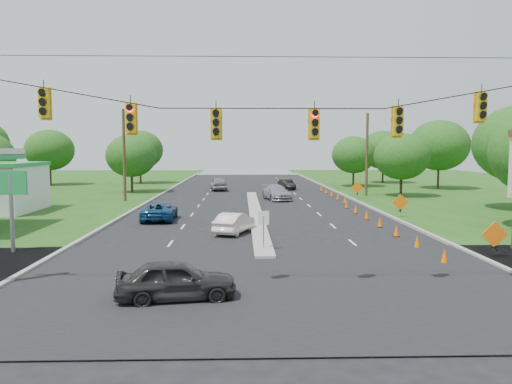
{
  "coord_description": "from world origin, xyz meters",
  "views": [
    {
      "loc": [
        -1.1,
        -18.83,
        5.18
      ],
      "look_at": [
        -0.31,
        8.4,
        2.8
      ],
      "focal_mm": 35.0,
      "sensor_mm": 36.0,
      "label": 1
    }
  ],
  "objects": [
    {
      "name": "cone_10",
      "position": [
        8.62,
        38.0,
        0.35
      ],
      "size": [
        0.32,
        0.32,
        0.7
      ],
      "primitive_type": "cone",
      "color": "#FF6100",
      "rests_on": "ground"
    },
    {
      "name": "tree_12",
      "position": [
        14.0,
        48.0,
        4.34
      ],
      "size": [
        5.88,
        5.88,
        6.86
      ],
      "color": "black",
      "rests_on": "ground"
    },
    {
      "name": "cone_2",
      "position": [
        8.02,
        10.0,
        0.35
      ],
      "size": [
        0.32,
        0.32,
        0.7
      ],
      "primitive_type": "cone",
      "color": "#FF6100",
      "rests_on": "ground"
    },
    {
      "name": "cone_1",
      "position": [
        8.02,
        6.5,
        0.35
      ],
      "size": [
        0.32,
        0.32,
        0.7
      ],
      "primitive_type": "cone",
      "color": "#FF6100",
      "rests_on": "ground"
    },
    {
      "name": "tree_9",
      "position": [
        16.0,
        34.0,
        4.34
      ],
      "size": [
        5.88,
        5.88,
        6.86
      ],
      "color": "black",
      "rests_on": "ground"
    },
    {
      "name": "work_sign_1",
      "position": [
        10.8,
        18.0,
        1.09
      ],
      "size": [
        1.27,
        0.58,
        1.37
      ],
      "color": "black",
      "rests_on": "ground"
    },
    {
      "name": "curb_left",
      "position": [
        -10.1,
        30.0,
        0.0
      ],
      "size": [
        0.25,
        110.0,
        0.16
      ],
      "primitive_type": "cube",
      "color": "gray",
      "rests_on": "ground"
    },
    {
      "name": "median_sign",
      "position": [
        0.0,
        6.0,
        1.46
      ],
      "size": [
        0.55,
        0.06,
        2.05
      ],
      "color": "gray",
      "rests_on": "ground"
    },
    {
      "name": "cone_11",
      "position": [
        8.62,
        41.5,
        0.35
      ],
      "size": [
        0.32,
        0.32,
        0.7
      ],
      "primitive_type": "cone",
      "color": "#FF6100",
      "rests_on": "ground"
    },
    {
      "name": "utility_pole_far_left",
      "position": [
        -12.5,
        30.0,
        4.5
      ],
      "size": [
        0.28,
        0.28,
        9.0
      ],
      "primitive_type": "cylinder",
      "color": "#422D1C",
      "rests_on": "ground"
    },
    {
      "name": "signal_span",
      "position": [
        -0.05,
        -1.0,
        4.97
      ],
      "size": [
        25.6,
        0.32,
        9.0
      ],
      "color": "#422D1C",
      "rests_on": "ground"
    },
    {
      "name": "black_sedan",
      "position": [
        -3.35,
        -2.04,
        0.7
      ],
      "size": [
        4.29,
        2.25,
        1.39
      ],
      "primitive_type": "imported",
      "rotation": [
        0.0,
        0.0,
        1.72
      ],
      "color": "black",
      "rests_on": "ground"
    },
    {
      "name": "blue_pickup",
      "position": [
        -7.04,
        17.13,
        0.67
      ],
      "size": [
        2.32,
        4.87,
        1.34
      ],
      "primitive_type": "imported",
      "rotation": [
        0.0,
        0.0,
        3.16
      ],
      "color": "navy",
      "rests_on": "ground"
    },
    {
      "name": "cone_7",
      "position": [
        8.62,
        27.5,
        0.35
      ],
      "size": [
        0.32,
        0.32,
        0.7
      ],
      "primitive_type": "cone",
      "color": "#FF6100",
      "rests_on": "ground"
    },
    {
      "name": "cone_9",
      "position": [
        8.62,
        34.5,
        0.35
      ],
      "size": [
        0.32,
        0.32,
        0.7
      ],
      "primitive_type": "cone",
      "color": "#FF6100",
      "rests_on": "ground"
    },
    {
      "name": "silver_car_oncoming",
      "position": [
        -3.96,
        42.93,
        0.81
      ],
      "size": [
        2.5,
        4.97,
        1.63
      ],
      "primitive_type": "imported",
      "rotation": [
        0.0,
        0.0,
        3.27
      ],
      "color": "gray",
      "rests_on": "ground"
    },
    {
      "name": "white_sedan",
      "position": [
        -1.55,
        11.47,
        0.64
      ],
      "size": [
        2.63,
        4.11,
        1.28
      ],
      "primitive_type": "imported",
      "rotation": [
        0.0,
        0.0,
        2.78
      ],
      "color": "silver",
      "rests_on": "ground"
    },
    {
      "name": "ground",
      "position": [
        0.0,
        0.0,
        0.0
      ],
      "size": [
        160.0,
        160.0,
        0.0
      ],
      "primitive_type": "plane",
      "color": "black",
      "rests_on": "ground"
    },
    {
      "name": "dark_car_receding",
      "position": [
        4.6,
        43.96,
        0.64
      ],
      "size": [
        2.08,
        4.1,
        1.29
      ],
      "primitive_type": "imported",
      "rotation": [
        0.0,
        0.0,
        0.19
      ],
      "color": "black",
      "rests_on": "ground"
    },
    {
      "name": "cone_4",
      "position": [
        8.02,
        17.0,
        0.35
      ],
      "size": [
        0.32,
        0.32,
        0.7
      ],
      "primitive_type": "cone",
      "color": "#FF6100",
      "rests_on": "ground"
    },
    {
      "name": "tree_4",
      "position": [
        -28.0,
        52.0,
        4.96
      ],
      "size": [
        6.72,
        6.72,
        7.84
      ],
      "color": "black",
      "rests_on": "ground"
    },
    {
      "name": "cone_0",
      "position": [
        8.02,
        3.0,
        0.35
      ],
      "size": [
        0.32,
        0.32,
        0.7
      ],
      "primitive_type": "cone",
      "color": "#FF6100",
      "rests_on": "ground"
    },
    {
      "name": "utility_pole_far_right",
      "position": [
        12.5,
        35.0,
        4.5
      ],
      "size": [
        0.28,
        0.28,
        9.0
      ],
      "primitive_type": "cylinder",
      "color": "#422D1C",
      "rests_on": "ground"
    },
    {
      "name": "work_sign_2",
      "position": [
        10.8,
        32.0,
        1.09
      ],
      "size": [
        1.27,
        0.58,
        1.37
      ],
      "color": "black",
      "rests_on": "ground"
    },
    {
      "name": "tree_5",
      "position": [
        -14.0,
        40.0,
        4.34
      ],
      "size": [
        5.88,
        5.88,
        6.86
      ],
      "color": "black",
      "rests_on": "ground"
    },
    {
      "name": "median",
      "position": [
        0.0,
        21.0,
        0.0
      ],
      "size": [
        1.0,
        34.0,
        0.18
      ],
      "primitive_type": "cube",
      "color": "gray",
      "rests_on": "ground"
    },
    {
      "name": "tree_11",
      "position": [
        20.0,
        55.0,
        4.96
      ],
      "size": [
        6.72,
        6.72,
        7.84
      ],
      "color": "black",
      "rests_on": "ground"
    },
    {
      "name": "cone_5",
      "position": [
        8.02,
        20.5,
        0.35
      ],
      "size": [
        0.32,
        0.32,
        0.7
      ],
      "primitive_type": "cone",
      "color": "#FF6100",
      "rests_on": "ground"
    },
    {
      "name": "work_sign_0",
      "position": [
        10.8,
        4.0,
        1.09
      ],
      "size": [
        1.27,
        0.58,
        1.37
      ],
      "color": "black",
      "rests_on": "ground"
    },
    {
      "name": "cone_6",
      "position": [
        8.02,
        24.0,
        0.35
      ],
      "size": [
        0.32,
        0.32,
        0.7
      ],
      "primitive_type": "cone",
      "color": "#FF6100",
      "rests_on": "ground"
    },
    {
      "name": "tree_10",
      "position": [
        24.0,
        44.0,
        5.58
      ],
      "size": [
        7.56,
        7.56,
        8.82
      ],
      "color": "black",
      "rests_on": "ground"
    },
    {
      "name": "silver_car_far",
      "position": [
        2.44,
        31.2,
        0.74
      ],
      "size": [
        3.1,
        5.4,
        1.47
      ],
      "primitive_type": "imported",
      "rotation": [
        0.0,
        0.0,
        0.21
      ],
      "color": "gray",
      "rests_on": "ground"
    },
    {
      "name": "cone_8",
      "position": [
        8.62,
        31.0,
        0.35
      ],
      "size": [
        0.32,
        0.32,
        0.7
      ],
      "primitive_type": "cone",
      "color": "#FF6100",
      "rests_on": "ground"
    },
    {
      "name": "cone_3",
      "position": [
        8.02,
        13.5,
        0.35
      ],
      "size": [
        0.32,
        0.32,
        0.7
      ],
      "primitive_type": "cone",
      "color": "#FF6100",
      "rests_on": "ground"
    },
    {
      "name": "cross_street",
      "position": [
        0.0,
        0.0,
        0.0
      ],
      "size": [
        160.0,
        14.0,
        0.02
      ],
      "primitive_type": "cube",
      "color": "black",
      "rests_on": "ground"
    },
    {
      "name": "curb_right",
      "position": [
        10.1,
        30.0,
        0.0
      ],
      "size": [
        0.25,
        110.0,
        0.16
      ],
      "primitive_type": "cube",
      "color": "gray",
      "rests_on": "ground"
    },
    {
      "name": "tree_6",
      "position": [
        -16.0,
        55.0,
        4.96
      ],
      "size": [
        6.72,
        6.72,
        7.84
      ],
      "color": "black",
      "rests_on": "ground"
    }
  ]
}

